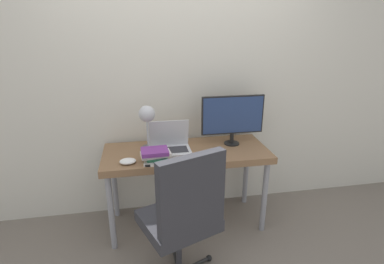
% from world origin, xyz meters
% --- Properties ---
extents(ground_plane, '(12.00, 12.00, 0.00)m').
position_xyz_m(ground_plane, '(0.00, 0.00, 0.00)').
color(ground_plane, '#70665B').
extents(wall_back, '(8.00, 0.05, 2.60)m').
position_xyz_m(wall_back, '(0.00, 0.67, 1.30)').
color(wall_back, beige).
rests_on(wall_back, ground_plane).
extents(desk, '(1.46, 0.60, 0.76)m').
position_xyz_m(desk, '(0.00, 0.30, 0.68)').
color(desk, brown).
rests_on(desk, ground_plane).
extents(laptop, '(0.35, 0.25, 0.26)m').
position_xyz_m(laptop, '(-0.14, 0.32, 0.81)').
color(laptop, silver).
rests_on(laptop, desk).
extents(monitor, '(0.58, 0.14, 0.46)m').
position_xyz_m(monitor, '(0.44, 0.38, 1.02)').
color(monitor, black).
rests_on(monitor, desk).
extents(desk_lamp, '(0.14, 0.29, 0.44)m').
position_xyz_m(desk_lamp, '(-0.33, 0.27, 1.10)').
color(desk_lamp, '#4C4C51').
rests_on(desk_lamp, desk).
extents(office_chair, '(0.62, 0.59, 1.07)m').
position_xyz_m(office_chair, '(-0.14, -0.42, 0.60)').
color(office_chair, black).
rests_on(office_chair, ground_plane).
extents(book_stack, '(0.25, 0.20, 0.11)m').
position_xyz_m(book_stack, '(-0.28, 0.11, 0.82)').
color(book_stack, silver).
rests_on(book_stack, desk).
extents(tv_remote, '(0.06, 0.18, 0.02)m').
position_xyz_m(tv_remote, '(-0.35, 0.11, 0.77)').
color(tv_remote, black).
rests_on(tv_remote, desk).
extents(game_controller, '(0.13, 0.11, 0.04)m').
position_xyz_m(game_controller, '(-0.51, 0.12, 0.78)').
color(game_controller, white).
rests_on(game_controller, desk).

